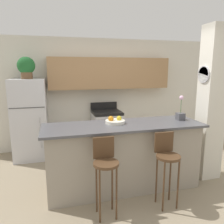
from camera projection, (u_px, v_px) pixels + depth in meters
name	position (u px, v px, depth m)	size (l,w,h in m)	color
ground_plane	(123.00, 186.00, 3.51)	(14.00, 14.00, 0.00)	gray
wall_back	(103.00, 85.00, 5.14)	(5.60, 0.38, 2.55)	silver
pillar_right	(211.00, 104.00, 3.64)	(0.38, 0.32, 2.55)	silver
counter_bar	(124.00, 156.00, 3.41)	(2.43, 0.77, 1.03)	gray
refrigerator	(30.00, 119.00, 4.55)	(0.68, 0.73, 1.66)	silver
stove_range	(107.00, 130.00, 5.08)	(0.64, 0.64, 1.07)	silver
bar_stool_left	(105.00, 166.00, 2.72)	(0.32, 0.32, 1.01)	#4C331E
bar_stool_right	(167.00, 159.00, 2.93)	(0.32, 0.32, 1.01)	#4C331E
potted_plant_on_fridge	(26.00, 67.00, 4.34)	(0.35, 0.35, 0.44)	brown
orchid_vase	(181.00, 113.00, 3.57)	(0.12, 0.12, 0.40)	#4C4C51
fruit_bowl	(115.00, 121.00, 3.35)	(0.30, 0.30, 0.12)	silver
trash_bin	(59.00, 150.00, 4.57)	(0.28, 0.28, 0.38)	#59595B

